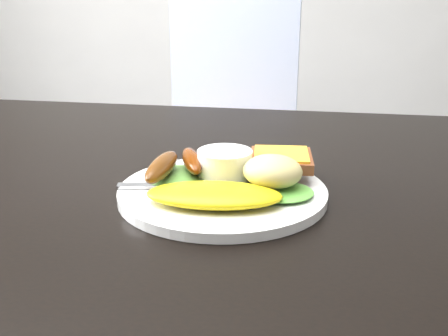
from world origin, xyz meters
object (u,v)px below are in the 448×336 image
dining_chair (224,156)px  plate (223,192)px  dining_table (142,186)px  person (202,43)px

dining_chair → plate: (0.19, -1.09, 0.31)m
dining_chair → dining_table: bearing=-84.6°
dining_chair → person: size_ratio=0.27×
person → plate: (0.20, -0.83, -0.08)m
dining_table → dining_chair: dining_table is taller
dining_chair → person: person is taller
dining_chair → plate: bearing=-78.6°
dining_table → plate: bearing=-29.8°
dining_table → person: person is taller
dining_chair → plate: 1.14m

